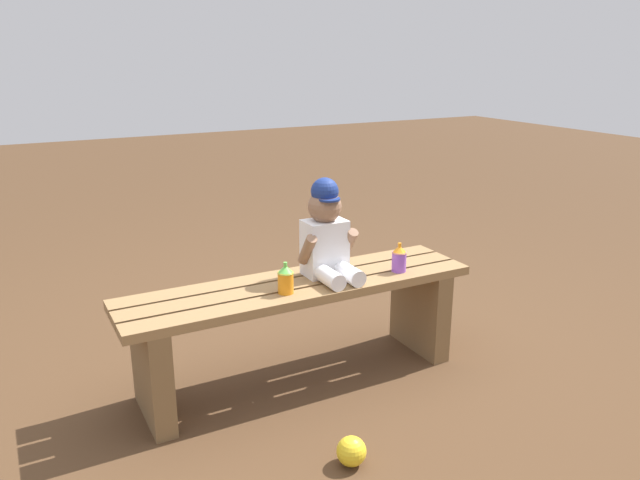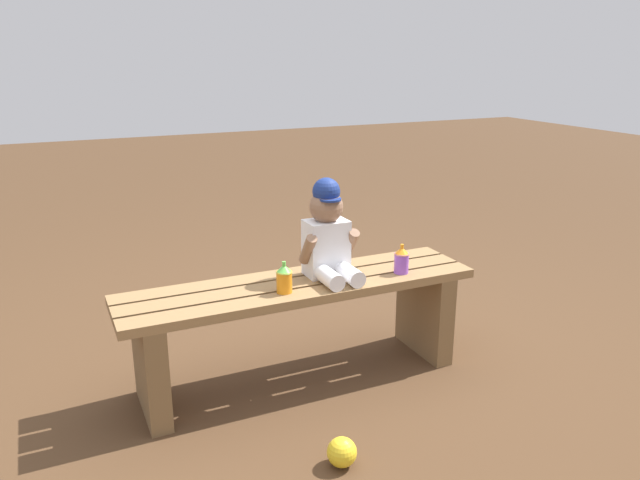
# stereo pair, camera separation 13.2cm
# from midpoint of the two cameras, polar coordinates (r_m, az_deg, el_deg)

# --- Properties ---
(ground_plane) EXTENTS (16.00, 16.00, 0.00)m
(ground_plane) POSITION_cam_midpoint_polar(r_m,az_deg,el_deg) (2.67, -0.33, -12.54)
(ground_plane) COLOR #4C331E
(park_bench) EXTENTS (1.45, 0.35, 0.43)m
(park_bench) POSITION_cam_midpoint_polar(r_m,az_deg,el_deg) (2.54, -0.35, -6.84)
(park_bench) COLOR olive
(park_bench) RESTS_ON ground_plane
(child_figure) EXTENTS (0.23, 0.27, 0.40)m
(child_figure) POSITION_cam_midpoint_polar(r_m,az_deg,el_deg) (2.50, 2.26, 0.51)
(child_figure) COLOR white
(child_figure) RESTS_ON park_bench
(sippy_cup_left) EXTENTS (0.06, 0.06, 0.12)m
(sippy_cup_left) POSITION_cam_midpoint_polar(r_m,az_deg,el_deg) (2.36, -1.70, -3.52)
(sippy_cup_left) COLOR orange
(sippy_cup_left) RESTS_ON park_bench
(sippy_cup_right) EXTENTS (0.06, 0.06, 0.12)m
(sippy_cup_right) POSITION_cam_midpoint_polar(r_m,az_deg,el_deg) (2.60, 8.94, -1.79)
(sippy_cup_right) COLOR #8C4CCC
(sippy_cup_right) RESTS_ON park_bench
(toy_ball) EXTENTS (0.10, 0.10, 0.10)m
(toy_ball) POSITION_cam_midpoint_polar(r_m,az_deg,el_deg) (2.16, 3.86, -18.87)
(toy_ball) COLOR yellow
(toy_ball) RESTS_ON ground_plane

